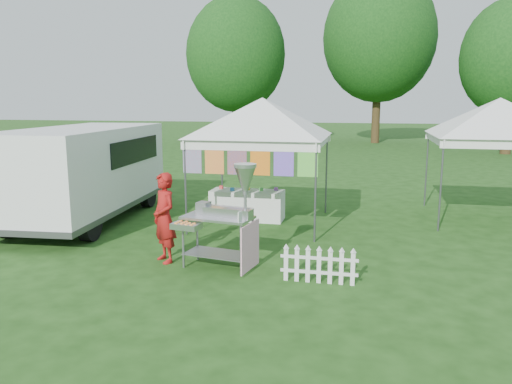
# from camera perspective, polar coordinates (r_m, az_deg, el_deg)

# --- Properties ---
(ground) EXTENTS (120.00, 120.00, 0.00)m
(ground) POSITION_cam_1_polar(r_m,az_deg,el_deg) (8.92, -3.94, -8.79)
(ground) COLOR #1C4112
(ground) RESTS_ON ground
(canopy_main) EXTENTS (4.24, 4.24, 3.45)m
(canopy_main) POSITION_cam_1_polar(r_m,az_deg,el_deg) (11.82, 0.73, 10.69)
(canopy_main) COLOR #59595E
(canopy_main) RESTS_ON ground
(canopy_right) EXTENTS (4.24, 4.24, 3.45)m
(canopy_right) POSITION_cam_1_polar(r_m,az_deg,el_deg) (13.44, 26.17, 9.62)
(canopy_right) COLOR #59595E
(canopy_right) RESTS_ON ground
(tree_left) EXTENTS (6.40, 6.40, 9.53)m
(tree_left) POSITION_cam_1_polar(r_m,az_deg,el_deg) (33.28, -2.30, 15.41)
(tree_left) COLOR #3B2B15
(tree_left) RESTS_ON ground
(tree_mid) EXTENTS (7.60, 7.60, 11.52)m
(tree_mid) POSITION_cam_1_polar(r_m,az_deg,el_deg) (36.32, 13.91, 16.77)
(tree_mid) COLOR #3B2B15
(tree_mid) RESTS_ON ground
(donut_cart) EXTENTS (1.47, 0.91, 1.88)m
(donut_cart) POSITION_cam_1_polar(r_m,az_deg,el_deg) (8.63, -3.27, -1.81)
(donut_cart) COLOR gray
(donut_cart) RESTS_ON ground
(vendor) EXTENTS (0.71, 0.70, 1.65)m
(vendor) POSITION_cam_1_polar(r_m,az_deg,el_deg) (9.24, -10.43, -2.92)
(vendor) COLOR #A21614
(vendor) RESTS_ON ground
(cargo_van) EXTENTS (2.60, 5.65, 2.29)m
(cargo_van) POSITION_cam_1_polar(r_m,az_deg,el_deg) (13.02, -18.79, 2.36)
(cargo_van) COLOR white
(cargo_van) RESTS_ON ground
(picket_fence) EXTENTS (1.26, 0.03, 0.56)m
(picket_fence) POSITION_cam_1_polar(r_m,az_deg,el_deg) (8.23, 7.20, -8.40)
(picket_fence) COLOR white
(picket_fence) RESTS_ON ground
(display_table) EXTENTS (1.80, 0.70, 0.73)m
(display_table) POSITION_cam_1_polar(r_m,az_deg,el_deg) (12.43, -1.01, -1.49)
(display_table) COLOR white
(display_table) RESTS_ON ground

